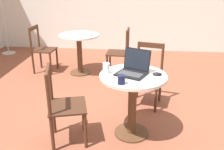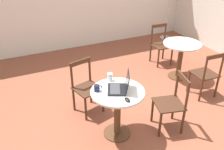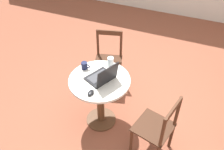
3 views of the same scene
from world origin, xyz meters
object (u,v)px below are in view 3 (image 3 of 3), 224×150
at_px(chair_near_back, 108,61).
at_px(drinking_glass, 111,62).
at_px(cafe_table_near, 100,91).
at_px(laptop, 102,77).
at_px(mug, 85,66).
at_px(chair_near_right, 157,129).
at_px(mouse, 91,93).

relative_size(chair_near_back, drinking_glass, 7.59).
relative_size(cafe_table_near, laptop, 1.87).
bearing_deg(laptop, chair_near_back, 108.01).
xyz_separation_m(chair_near_back, mug, (-0.05, -0.61, 0.35)).
xyz_separation_m(chair_near_back, chair_near_right, (0.96, -0.91, 0.00)).
height_order(cafe_table_near, drinking_glass, drinking_glass).
xyz_separation_m(cafe_table_near, laptop, (0.04, 0.00, 0.24)).
relative_size(chair_near_right, mug, 7.72).
height_order(laptop, mug, laptop).
height_order(cafe_table_near, mouse, mouse).
xyz_separation_m(laptop, mouse, (-0.03, -0.25, -0.04)).
height_order(cafe_table_near, chair_near_back, chair_near_back).
xyz_separation_m(cafe_table_near, chair_near_back, (-0.20, 0.72, -0.11)).
bearing_deg(laptop, mug, 159.12).
relative_size(mug, drinking_glass, 0.98).
xyz_separation_m(chair_near_right, mug, (-1.01, 0.30, 0.35)).
relative_size(mouse, drinking_glass, 0.89).
relative_size(laptop, mouse, 3.90).
relative_size(chair_near_back, mouse, 8.57).
height_order(laptop, mouse, laptop).
relative_size(chair_near_right, laptop, 2.20).
bearing_deg(mug, chair_near_back, 85.44).
bearing_deg(drinking_glass, laptop, -86.72).
bearing_deg(mug, cafe_table_near, -24.40).
bearing_deg(chair_near_back, chair_near_right, -43.50).
height_order(chair_near_back, drinking_glass, chair_near_back).
xyz_separation_m(chair_near_right, mouse, (-0.75, -0.06, 0.32)).
xyz_separation_m(chair_near_right, laptop, (-0.73, 0.20, 0.35)).
distance_m(laptop, mouse, 0.26).
bearing_deg(chair_near_right, drinking_glass, 147.17).
bearing_deg(chair_near_right, cafe_table_near, 165.93).
height_order(mug, drinking_glass, drinking_glass).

